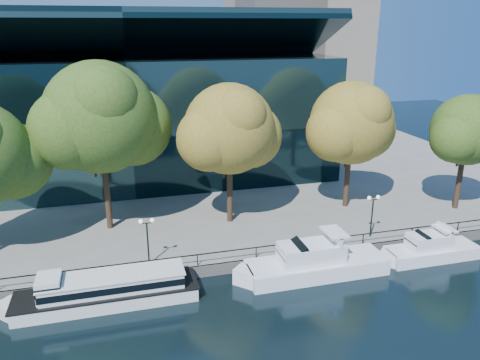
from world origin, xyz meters
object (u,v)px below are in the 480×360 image
object	(u,v)px
tree_2	(102,120)
lamp_1	(147,231)
tour_boat	(103,290)
tree_5	(468,131)
tree_3	(231,131)
cruiser_far	(428,249)
tree_4	(353,125)
cruiser_near	(311,263)
lamp_2	(373,206)

from	to	relation	value
tree_2	lamp_1	size ratio (longest dim) A/B	3.93
tour_boat	tree_5	distance (m)	38.18
tree_2	tree_3	size ratio (longest dim) A/B	1.16
cruiser_far	lamp_1	xyz separation A→B (m)	(-23.91, 3.61, 3.01)
tour_boat	tree_5	world-z (taller)	tree_5
tree_2	tree_4	world-z (taller)	tree_2
tree_4	lamp_1	distance (m)	23.86
tour_boat	cruiser_near	size ratio (longest dim) A/B	1.12
tree_3	lamp_2	world-z (taller)	tree_3
cruiser_near	tree_5	bearing A→B (deg)	20.56
tree_2	tree_3	xyz separation A→B (m)	(11.57, -1.41, -1.38)
cruiser_near	tree_3	bearing A→B (deg)	111.45
tree_4	tree_3	bearing A→B (deg)	-176.67
tour_boat	cruiser_near	distance (m)	16.49
tree_2	lamp_2	distance (m)	25.68
tree_4	lamp_1	bearing A→B (deg)	-160.77
tree_3	tree_4	bearing A→B (deg)	3.33
tour_boat	lamp_1	xyz separation A→B (m)	(3.67, 3.35, 2.81)
cruiser_near	lamp_1	world-z (taller)	lamp_1
cruiser_near	lamp_2	world-z (taller)	lamp_2
tour_boat	tree_3	bearing A→B (deg)	39.45
tree_3	cruiser_near	bearing A→B (deg)	-68.55
tree_2	tree_3	distance (m)	11.74
tree_3	tree_4	world-z (taller)	tree_3
tree_3	tree_5	size ratio (longest dim) A/B	1.13
lamp_1	lamp_2	distance (m)	20.26
cruiser_far	lamp_2	size ratio (longest dim) A/B	2.32
cruiser_near	tree_2	world-z (taller)	tree_2
tour_boat	tree_4	world-z (taller)	tree_4
tour_boat	lamp_2	bearing A→B (deg)	7.98
lamp_2	tree_3	bearing A→B (deg)	149.28
lamp_1	lamp_2	bearing A→B (deg)	0.00
cruiser_near	tour_boat	bearing A→B (deg)	179.26
tree_3	tree_5	distance (m)	24.36
tour_boat	lamp_2	xyz separation A→B (m)	(23.92, 3.35, 2.81)
cruiser_near	tree_3	world-z (taller)	tree_3
tree_3	lamp_2	distance (m)	14.78
cruiser_far	tree_2	size ratio (longest dim) A/B	0.59
tree_4	tree_5	size ratio (longest dim) A/B	1.10
tree_2	lamp_2	bearing A→B (deg)	-19.68
tour_boat	tree_3	world-z (taller)	tree_3
tree_3	lamp_1	xyz separation A→B (m)	(-8.73, -6.85, -6.21)
cruiser_far	tour_boat	bearing A→B (deg)	179.48
cruiser_far	lamp_1	distance (m)	24.37
tree_3	tour_boat	bearing A→B (deg)	-140.55
cruiser_far	tree_2	bearing A→B (deg)	156.08
cruiser_near	lamp_2	distance (m)	8.71
cruiser_far	tree_5	distance (m)	14.44
tree_3	lamp_2	bearing A→B (deg)	-30.72
tree_5	lamp_2	size ratio (longest dim) A/B	3.01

